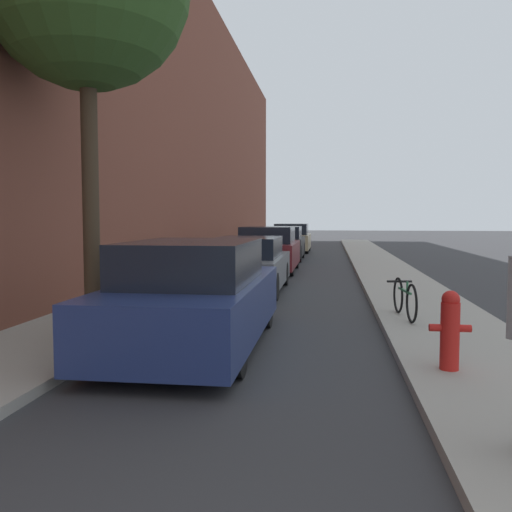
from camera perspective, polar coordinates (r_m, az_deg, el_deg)
ground_plane at (r=16.14m, az=4.00°, el=-2.46°), size 120.00×120.00×0.00m
sidewalk_left at (r=16.57m, az=-6.06°, el=-2.09°), size 2.00×52.00×0.12m
sidewalk_right at (r=16.20m, az=14.30°, el=-2.34°), size 2.00×52.00×0.12m
building_facade_left at (r=17.23m, az=-10.74°, el=16.03°), size 0.70×52.00×10.85m
parked_car_navy at (r=7.74m, az=-6.42°, el=-4.33°), size 1.85×4.62×1.51m
parked_car_grey at (r=13.35m, az=-0.74°, el=-1.03°), size 1.69×4.42×1.36m
parked_car_maroon at (r=18.29m, az=1.32°, el=0.62°), size 1.89×4.28×1.53m
parked_car_black at (r=23.35m, az=2.73°, el=1.29°), size 1.82×3.98×1.45m
parked_car_champagne at (r=28.68m, az=3.78°, el=1.83°), size 1.88×4.03×1.50m
fire_hydrant at (r=6.55m, az=19.71°, el=-7.24°), size 0.46×0.21×0.90m
bicycle at (r=9.66m, az=15.34°, el=-4.33°), size 0.44×1.57×0.64m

